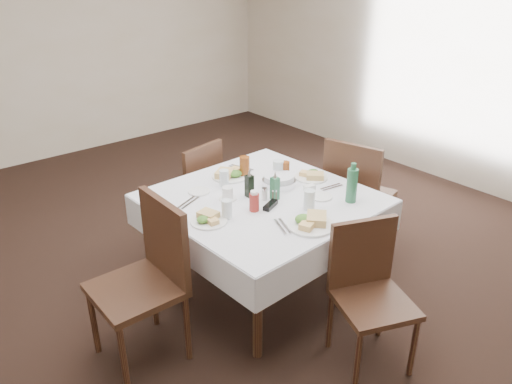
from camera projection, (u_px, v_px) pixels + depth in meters
ground_plane at (232, 280)px, 3.83m from camera, size 7.00×7.00×0.00m
room_shell at (226, 53)px, 3.09m from camera, size 6.04×7.04×2.80m
dining_table at (262, 207)px, 3.44m from camera, size 1.41×1.41×0.76m
chair_north at (196, 186)px, 4.17m from camera, size 0.50×0.50×0.89m
chair_south at (368, 284)px, 2.94m from camera, size 0.55×0.55×0.88m
chair_east at (356, 190)px, 3.97m from camera, size 0.57×0.57×0.99m
chair_west at (149, 271)px, 2.93m from camera, size 0.48×0.48×1.01m
meal_north at (230, 174)px, 3.71m from camera, size 0.28×0.28×0.06m
meal_south at (311, 222)px, 3.04m from camera, size 0.29×0.29×0.06m
meal_east at (312, 176)px, 3.69m from camera, size 0.24×0.24×0.05m
meal_west at (208, 219)px, 3.09m from camera, size 0.23×0.23×0.05m
side_plate_a at (199, 191)px, 3.48m from camera, size 0.15×0.15×0.01m
side_plate_b at (321, 197)px, 3.40m from camera, size 0.16×0.16×0.01m
water_n at (224, 178)px, 3.54m from camera, size 0.07×0.07×0.12m
water_s at (309, 200)px, 3.22m from camera, size 0.07×0.07×0.13m
water_e at (278, 170)px, 3.65m from camera, size 0.08×0.08×0.15m
water_w at (227, 209)px, 3.12m from camera, size 0.07×0.07×0.12m
iced_tea_a at (245, 167)px, 3.70m from camera, size 0.07×0.07×0.16m
iced_tea_b at (285, 170)px, 3.66m from camera, size 0.06×0.06×0.13m
bread_basket at (279, 180)px, 3.57m from camera, size 0.24×0.24×0.08m
oil_cruet_dark at (249, 185)px, 3.38m from camera, size 0.05×0.05×0.20m
oil_cruet_green at (275, 187)px, 3.34m from camera, size 0.05×0.05×0.20m
ketchup_bottle at (254, 201)px, 3.20m from camera, size 0.06×0.06×0.14m
salt_shaker at (265, 194)px, 3.36m from camera, size 0.04×0.04×0.09m
pepper_shaker at (275, 195)px, 3.35m from camera, size 0.03×0.03×0.08m
coffee_mug at (228, 194)px, 3.37m from camera, size 0.12×0.12×0.09m
sunglasses at (271, 205)px, 3.27m from camera, size 0.15×0.10×0.03m
green_bottle at (352, 185)px, 3.30m from camera, size 0.07×0.07×0.28m
sugar_caddy at (309, 188)px, 3.50m from camera, size 0.08×0.05×0.04m
cutlery_n at (241, 168)px, 3.86m from camera, size 0.11×0.21×0.01m
cutlery_s at (283, 227)px, 3.03m from camera, size 0.12×0.20×0.01m
cutlery_e at (332, 187)px, 3.54m from camera, size 0.19×0.07×0.01m
cutlery_w at (189, 203)px, 3.32m from camera, size 0.21×0.13×0.01m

